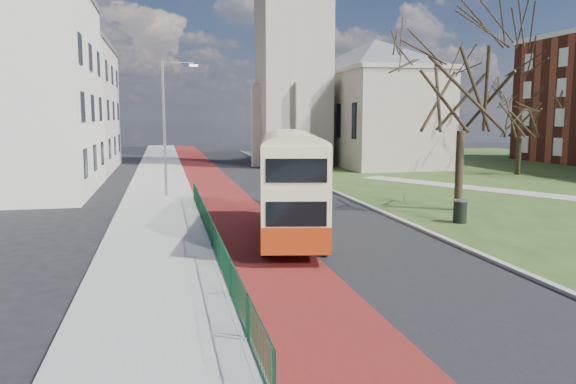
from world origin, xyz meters
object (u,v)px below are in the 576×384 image
object	(u,v)px
streetlamp	(167,121)
litter_bin	(460,211)
bus	(291,180)
winter_tree_near	(463,67)
winter_tree_far	(521,107)

from	to	relation	value
streetlamp	litter_bin	world-z (taller)	streetlamp
streetlamp	bus	xyz separation A→B (m)	(4.72, -12.71, -2.26)
winter_tree_near	litter_bin	size ratio (longest dim) A/B	9.92
winter_tree_near	streetlamp	bearing A→B (deg)	150.11
winter_tree_far	litter_bin	world-z (taller)	winter_tree_far
bus	winter_tree_far	world-z (taller)	winter_tree_far
winter_tree_near	winter_tree_far	bearing A→B (deg)	47.52
streetlamp	bus	bearing A→B (deg)	-69.63
bus	winter_tree_near	xyz separation A→B (m)	(9.85, 4.33, 5.00)
bus	winter_tree_near	bearing A→B (deg)	34.73
bus	litter_bin	world-z (taller)	bus
winter_tree_far	streetlamp	bearing A→B (deg)	-166.14
winter_tree_near	litter_bin	bearing A→B (deg)	-117.87
streetlamp	litter_bin	size ratio (longest dim) A/B	7.55
winter_tree_far	bus	bearing A→B (deg)	-140.49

